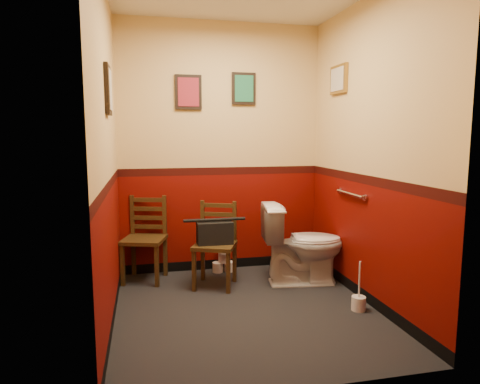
% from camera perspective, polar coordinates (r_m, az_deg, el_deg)
% --- Properties ---
extents(floor, '(2.20, 2.40, 0.00)m').
position_cam_1_polar(floor, '(3.83, 0.85, -15.49)').
color(floor, black).
rests_on(floor, ground).
extents(wall_back, '(2.20, 0.00, 2.70)m').
position_cam_1_polar(wall_back, '(4.70, -2.54, 5.75)').
color(wall_back, '#590803').
rests_on(wall_back, ground).
extents(wall_front, '(2.20, 0.00, 2.70)m').
position_cam_1_polar(wall_front, '(2.38, 7.67, 3.80)').
color(wall_front, '#590803').
rests_on(wall_front, ground).
extents(wall_left, '(0.00, 2.40, 2.70)m').
position_cam_1_polar(wall_left, '(3.44, -17.28, 4.70)').
color(wall_left, '#590803').
rests_on(wall_left, ground).
extents(wall_right, '(0.00, 2.40, 2.70)m').
position_cam_1_polar(wall_right, '(3.93, 16.74, 5.05)').
color(wall_right, '#590803').
rests_on(wall_right, ground).
extents(grab_bar, '(0.05, 0.56, 0.06)m').
position_cam_1_polar(grab_bar, '(4.17, 14.48, -0.25)').
color(grab_bar, silver).
rests_on(grab_bar, wall_right).
extents(framed_print_back_a, '(0.28, 0.04, 0.36)m').
position_cam_1_polar(framed_print_back_a, '(4.65, -6.90, 13.08)').
color(framed_print_back_a, black).
rests_on(framed_print_back_a, wall_back).
extents(framed_print_back_b, '(0.26, 0.04, 0.34)m').
position_cam_1_polar(framed_print_back_b, '(4.75, 0.51, 13.62)').
color(framed_print_back_b, black).
rests_on(framed_print_back_b, wall_back).
extents(framed_print_left, '(0.04, 0.30, 0.38)m').
position_cam_1_polar(framed_print_left, '(3.55, -17.14, 12.87)').
color(framed_print_left, black).
rests_on(framed_print_left, wall_left).
extents(framed_print_right, '(0.04, 0.34, 0.28)m').
position_cam_1_polar(framed_print_right, '(4.49, 13.00, 14.43)').
color(framed_print_right, olive).
rests_on(framed_print_right, wall_right).
extents(toilet, '(0.87, 0.56, 0.80)m').
position_cam_1_polar(toilet, '(4.41, 8.34, -6.92)').
color(toilet, white).
rests_on(toilet, floor).
extents(toilet_brush, '(0.12, 0.12, 0.44)m').
position_cam_1_polar(toilet_brush, '(3.94, 15.53, -13.99)').
color(toilet_brush, silver).
rests_on(toilet_brush, floor).
extents(chair_left, '(0.51, 0.51, 0.87)m').
position_cam_1_polar(chair_left, '(4.56, -12.53, -6.08)').
color(chair_left, '#432E14').
rests_on(chair_left, floor).
extents(chair_right, '(0.51, 0.51, 0.84)m').
position_cam_1_polar(chair_right, '(4.30, -3.26, -6.98)').
color(chair_right, '#432E14').
rests_on(chair_right, floor).
extents(handbag, '(0.35, 0.18, 0.26)m').
position_cam_1_polar(handbag, '(4.23, -3.39, -5.41)').
color(handbag, black).
rests_on(handbag, chair_right).
extents(tp_stack, '(0.25, 0.15, 0.43)m').
position_cam_1_polar(tp_stack, '(4.76, -2.18, -8.49)').
color(tp_stack, silver).
rests_on(tp_stack, floor).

